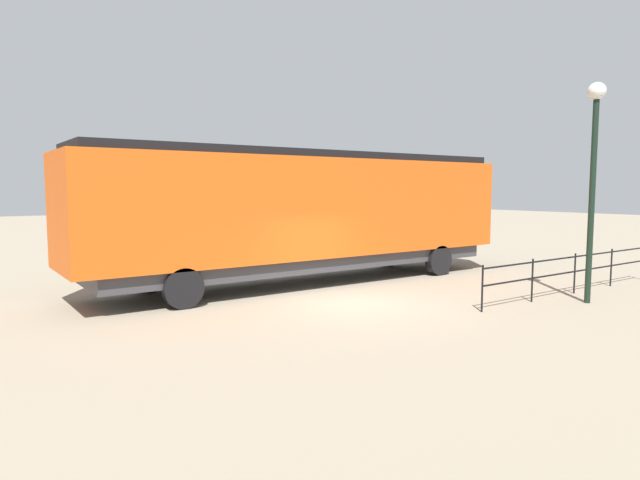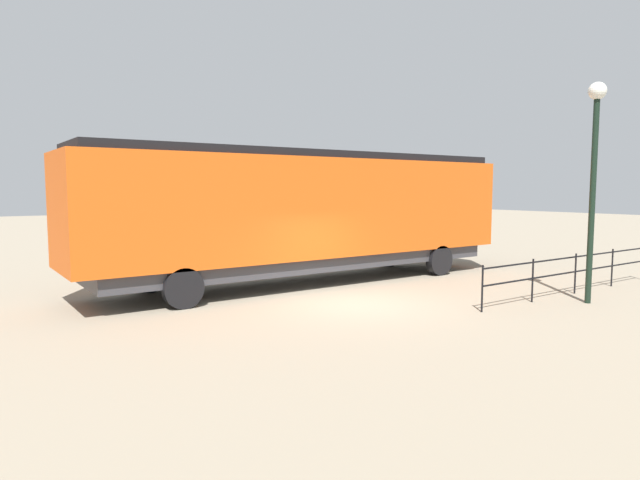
{
  "view_description": "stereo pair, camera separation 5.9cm",
  "coord_description": "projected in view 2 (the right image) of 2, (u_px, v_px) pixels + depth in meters",
  "views": [
    {
      "loc": [
        11.56,
        -9.32,
        3.18
      ],
      "look_at": [
        -0.78,
        -0.63,
        1.75
      ],
      "focal_mm": 30.57,
      "sensor_mm": 36.0,
      "label": 1
    },
    {
      "loc": [
        11.59,
        -9.27,
        3.18
      ],
      "look_at": [
        -0.78,
        -0.63,
        1.75
      ],
      "focal_mm": 30.57,
      "sensor_mm": 36.0,
      "label": 2
    }
  ],
  "objects": [
    {
      "name": "platform_fence",
      "position": [
        576.0,
        268.0,
        16.45
      ],
      "size": [
        0.05,
        8.73,
        1.22
      ],
      "color": "black",
      "rests_on": "ground_plane"
    },
    {
      "name": "ground_plane",
      "position": [
        355.0,
        304.0,
        15.05
      ],
      "size": [
        120.0,
        120.0,
        0.0
      ],
      "primitive_type": "plane",
      "color": "gray"
    },
    {
      "name": "locomotive",
      "position": [
        321.0,
        210.0,
        18.48
      ],
      "size": [
        3.07,
        15.3,
        4.38
      ],
      "color": "#D15114",
      "rests_on": "ground_plane"
    },
    {
      "name": "lamp_post",
      "position": [
        594.0,
        155.0,
        14.79
      ],
      "size": [
        0.47,
        0.47,
        6.03
      ],
      "color": "black",
      "rests_on": "ground_plane"
    }
  ]
}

